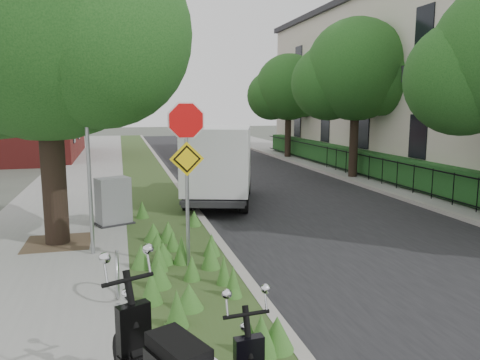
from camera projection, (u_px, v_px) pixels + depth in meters
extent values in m
plane|color=#4C5147|center=(268.00, 276.00, 8.72)|extent=(120.00, 120.00, 0.00)
cube|color=gray|center=(75.00, 190.00, 17.22)|extent=(3.50, 60.00, 0.12)
cube|color=#384C20|center=(151.00, 186.00, 17.90)|extent=(2.00, 60.00, 0.12)
cube|color=#9E9991|center=(177.00, 185.00, 18.14)|extent=(0.20, 60.00, 0.13)
cube|color=black|center=(263.00, 183.00, 19.01)|extent=(7.00, 60.00, 0.01)
cube|color=#9E9991|center=(342.00, 178.00, 19.87)|extent=(0.20, 60.00, 0.13)
cube|color=gray|center=(377.00, 177.00, 20.28)|extent=(3.20, 60.00, 0.12)
cylinder|color=black|center=(52.00, 142.00, 10.03)|extent=(0.52, 0.52, 4.48)
sphere|color=#194617|center=(43.00, 10.00, 9.60)|extent=(5.40, 5.40, 5.40)
sphere|color=#194617|center=(98.00, 34.00, 9.31)|extent=(3.78, 3.78, 3.78)
cube|color=#473828|center=(58.00, 242.00, 10.39)|extent=(1.40, 1.40, 0.01)
cylinder|color=#A5A8AD|center=(88.00, 157.00, 9.31)|extent=(0.08, 0.08, 4.00)
torus|color=#A5A8AD|center=(117.00, 274.00, 7.40)|extent=(0.05, 0.77, 0.77)
cube|color=#A5A8AD|center=(118.00, 305.00, 7.11)|extent=(0.06, 0.06, 0.04)
cube|color=#A5A8AD|center=(118.00, 287.00, 7.80)|extent=(0.06, 0.06, 0.04)
cylinder|color=#A5A8AD|center=(187.00, 188.00, 8.69)|extent=(0.07, 0.07, 3.00)
cylinder|color=red|center=(186.00, 121.00, 8.46)|extent=(0.86, 0.03, 0.86)
cylinder|color=white|center=(186.00, 120.00, 8.47)|extent=(0.94, 0.02, 0.94)
cube|color=yellow|center=(187.00, 159.00, 8.57)|extent=(0.64, 0.03, 0.64)
cube|color=black|center=(357.00, 154.00, 19.88)|extent=(0.04, 24.00, 0.04)
cube|color=black|center=(357.00, 173.00, 20.01)|extent=(0.04, 24.00, 0.04)
cylinder|color=black|center=(357.00, 165.00, 19.95)|extent=(0.03, 0.03, 1.00)
cube|color=#184319|center=(372.00, 163.00, 20.11)|extent=(1.00, 24.00, 1.10)
cube|color=beige|center=(449.00, 85.00, 20.47)|extent=(7.00, 26.00, 8.00)
cube|color=#2D2D33|center=(377.00, 77.00, 19.55)|extent=(0.25, 26.00, 0.60)
sphere|color=#194617|center=(463.00, 78.00, 12.09)|extent=(3.00, 3.00, 3.00)
cylinder|color=black|center=(354.00, 129.00, 19.66)|extent=(0.36, 0.36, 4.03)
sphere|color=#194617|center=(356.00, 70.00, 19.27)|extent=(4.20, 4.20, 4.20)
sphere|color=#194617|center=(328.00, 83.00, 19.72)|extent=(3.15, 3.15, 3.15)
sphere|color=#194617|center=(381.00, 80.00, 19.04)|extent=(2.94, 2.94, 2.94)
cylinder|color=black|center=(288.00, 126.00, 27.34)|extent=(0.36, 0.36, 3.64)
sphere|color=#194617|center=(289.00, 87.00, 26.99)|extent=(3.80, 3.80, 3.80)
sphere|color=#194617|center=(271.00, 96.00, 27.40)|extent=(2.85, 2.85, 2.85)
sphere|color=#194617|center=(304.00, 94.00, 26.78)|extent=(2.66, 2.66, 2.66)
cylinder|color=black|center=(129.00, 356.00, 5.15)|extent=(0.36, 0.58, 0.58)
cube|color=black|center=(178.00, 347.00, 4.23)|extent=(0.57, 0.74, 0.13)
cube|color=#262628|center=(220.00, 190.00, 14.98)|extent=(3.00, 4.92, 0.16)
cube|color=#B7BABC|center=(224.00, 161.00, 16.62)|extent=(2.06, 1.68, 1.39)
cube|color=white|center=(218.00, 158.00, 14.34)|extent=(2.79, 3.72, 1.91)
cube|color=#262628|center=(114.00, 223.00, 12.03)|extent=(1.07, 0.91, 0.04)
cube|color=gray|center=(113.00, 201.00, 11.93)|extent=(0.93, 0.77, 1.20)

